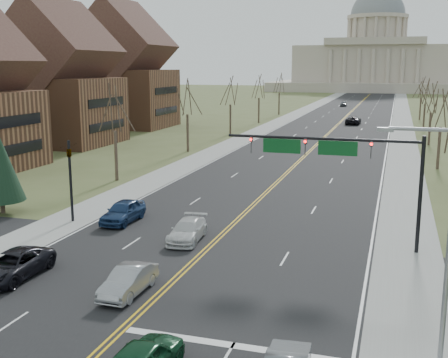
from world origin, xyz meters
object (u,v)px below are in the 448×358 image
Objects in this scene: car_far_sb at (343,104)px; car_sb_inner_second at (187,230)px; car_far_nb at (353,120)px; signal_mast at (336,156)px; signal_left at (70,172)px; car_sb_outer_lead at (13,265)px; car_sb_inner_lead at (128,281)px; car_sb_outer_second at (123,211)px; street_light at (443,232)px.

car_sb_inner_second is at bearing -93.10° from car_far_sb.
car_far_nb reaches higher than car_sb_inner_second.
signal_mast is 19.06m from signal_left.
car_far_nb is at bearing 82.19° from car_sb_outer_lead.
car_far_nb is 49.94m from car_far_sb.
car_sb_inner_lead is 0.80× the size of car_sb_outer_lead.
signal_mast is at bearing -3.56° from car_sb_outer_second.
street_light is 1.59× the size of car_far_nb.
signal_mast is 16.08m from car_sb_outer_second.
street_light reaches higher than car_sb_inner_lead.
car_sb_inner_lead is 0.88× the size of car_sb_outer_second.
car_sb_outer_second is 0.82× the size of car_far_nb.
signal_left is at bearing -166.78° from car_sb_outer_second.
car_sb_outer_lead is at bearing 84.56° from car_far_nb.
car_sb_inner_lead is (10.03, -10.95, -3.02)m from signal_left.
car_sb_inner_lead is (-14.21, 2.55, -4.53)m from street_light.
car_sb_inner_second is at bearing 88.49° from car_far_nb.
signal_mast is 1.34× the size of street_light.
car_sb_outer_second is at bearing 86.71° from car_sb_outer_lead.
car_sb_inner_lead is 0.73× the size of car_far_nb.
signal_mast is at bearing -88.93° from car_far_sb.
car_sb_inner_lead is 0.98× the size of car_far_sb.
car_far_sb is at bearing 87.48° from car_sb_outer_lead.
street_light is at bearing -29.12° from signal_left.
car_sb_outer_lead is at bearing -95.92° from car_far_sb.
signal_left is 10.36m from car_sb_inner_second.
car_sb_outer_second is at bearing 83.87° from car_far_nb.
car_sb_inner_second is (-9.22, -1.87, -5.08)m from signal_mast.
car_sb_inner_lead is at bearing -47.52° from signal_left.
signal_left is 11.65m from car_sb_outer_lead.
street_light is (5.29, -13.50, -0.54)m from signal_mast.
car_far_nb is (-4.62, 77.12, -4.96)m from signal_mast.
car_sb_outer_second is (3.67, 0.88, -2.90)m from signal_left.
car_sb_outer_lead is (3.11, -10.82, -2.98)m from signal_left.
car_sb_outer_second is at bearing 145.04° from street_light.
car_sb_outer_lead is at bearing 172.78° from street_light.
car_sb_inner_lead is at bearing 169.82° from street_light.
signal_left is 1.44× the size of car_sb_inner_lead.
street_light is 1.95× the size of car_sb_inner_second.
car_sb_outer_second is at bearing 176.70° from signal_mast.
signal_left is 15.15m from car_sb_inner_lead.
street_light is at bearing -68.59° from signal_mast.
car_sb_outer_lead is 11.13m from car_sb_inner_second.
street_light is 2.18× the size of car_sb_inner_lead.
signal_mast is 10.69m from car_sb_inner_second.
car_sb_inner_lead is 0.90× the size of car_sb_inner_second.
car_sb_outer_lead is 1.10× the size of car_sb_outer_second.
street_light is 141.16m from car_far_sb.
signal_left reaches higher than car_sb_inner_lead.
street_light reaches higher than signal_left.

